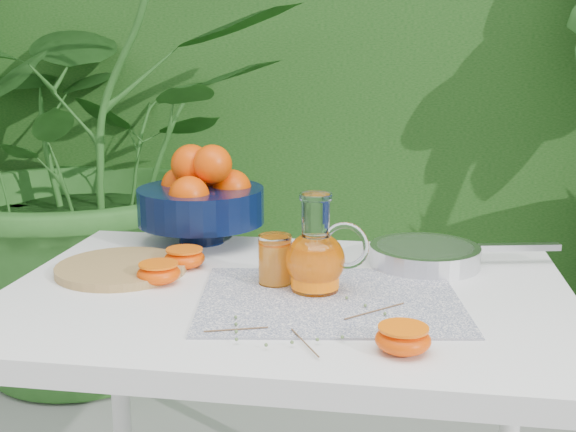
% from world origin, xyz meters
% --- Properties ---
extents(hedge_backdrop, '(8.00, 1.65, 2.50)m').
position_xyz_m(hedge_backdrop, '(0.06, 2.06, 1.19)').
color(hedge_backdrop, '#154914').
rests_on(hedge_backdrop, ground).
extents(potted_plant_left, '(2.09, 2.09, 1.63)m').
position_xyz_m(potted_plant_left, '(-0.97, 1.24, 0.82)').
color(potted_plant_left, '#2B6121').
rests_on(potted_plant_left, ground).
extents(white_table, '(1.00, 0.70, 0.75)m').
position_xyz_m(white_table, '(-0.06, 0.01, 0.67)').
color(white_table, white).
rests_on(white_table, ground).
extents(placemat, '(0.48, 0.40, 0.00)m').
position_xyz_m(placemat, '(0.02, -0.03, 0.75)').
color(placemat, '#0B1940').
rests_on(placemat, white_table).
extents(cutting_board, '(0.29, 0.29, 0.02)m').
position_xyz_m(cutting_board, '(-0.39, 0.07, 0.76)').
color(cutting_board, tan).
rests_on(cutting_board, white_table).
extents(fruit_bowl, '(0.30, 0.30, 0.22)m').
position_xyz_m(fruit_bowl, '(-0.30, 0.31, 0.85)').
color(fruit_bowl, black).
rests_on(fruit_bowl, white_table).
extents(juice_pitcher, '(0.16, 0.12, 0.17)m').
position_xyz_m(juice_pitcher, '(-0.01, 0.01, 0.81)').
color(juice_pitcher, white).
rests_on(juice_pitcher, white_table).
extents(juice_tumbler, '(0.08, 0.08, 0.09)m').
position_xyz_m(juice_tumbler, '(-0.09, 0.04, 0.80)').
color(juice_tumbler, white).
rests_on(juice_tumbler, white_table).
extents(saute_pan, '(0.39, 0.26, 0.04)m').
position_xyz_m(saute_pan, '(0.19, 0.20, 0.77)').
color(saute_pan, silver).
rests_on(saute_pan, white_table).
extents(orange_halves, '(0.54, 0.44, 0.04)m').
position_xyz_m(orange_halves, '(-0.14, -0.03, 0.77)').
color(orange_halves, '#FF3502').
rests_on(orange_halves, white_table).
extents(thyme_sprigs, '(0.30, 0.24, 0.01)m').
position_xyz_m(thyme_sprigs, '(0.00, -0.16, 0.76)').
color(thyme_sprigs, brown).
rests_on(thyme_sprigs, white_table).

